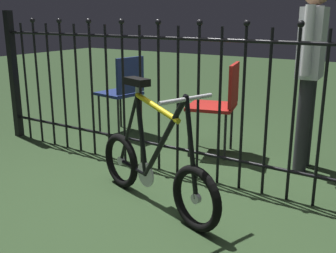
{
  "coord_description": "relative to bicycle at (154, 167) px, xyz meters",
  "views": [
    {
      "loc": [
        1.43,
        -2.07,
        1.3
      ],
      "look_at": [
        -0.03,
        0.2,
        0.55
      ],
      "focal_mm": 43.77,
      "sensor_mm": 36.0,
      "label": 1
    }
  ],
  "objects": [
    {
      "name": "ground_plane",
      "position": [
        0.07,
        -0.08,
        -0.28
      ],
      "size": [
        20.0,
        20.0,
        0.0
      ],
      "primitive_type": "plane",
      "color": "#2C4225"
    },
    {
      "name": "iron_fence",
      "position": [
        -0.0,
        0.6,
        0.38
      ],
      "size": [
        4.64,
        0.07,
        1.33
      ],
      "color": "black",
      "rests_on": "ground"
    },
    {
      "name": "bicycle",
      "position": [
        0.0,
        0.0,
        0.0
      ],
      "size": [
        1.22,
        0.52,
        0.87
      ],
      "color": "black",
      "rests_on": "ground"
    },
    {
      "name": "chair_navy",
      "position": [
        -1.29,
        1.29,
        0.23
      ],
      "size": [
        0.46,
        0.45,
        0.85
      ],
      "color": "black",
      "rests_on": "ground"
    },
    {
      "name": "chair_red",
      "position": [
        -0.1,
        1.24,
        0.24
      ],
      "size": [
        0.52,
        0.51,
        0.86
      ],
      "color": "black",
      "rests_on": "ground"
    },
    {
      "name": "person_visitor",
      "position": [
        0.66,
        1.29,
        0.65
      ],
      "size": [
        0.21,
        0.48,
        1.57
      ],
      "color": "#2D2D33",
      "rests_on": "ground"
    }
  ]
}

